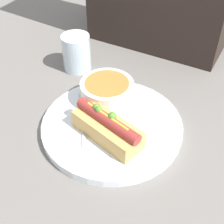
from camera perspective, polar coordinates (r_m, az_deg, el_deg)
name	(u,v)px	position (r m, az deg, el deg)	size (l,w,h in m)	color
ground_plane	(112,129)	(0.65, 0.00, -3.06)	(4.00, 4.00, 0.00)	slate
dinner_plate	(112,126)	(0.64, 0.00, -2.53)	(0.29, 0.29, 0.02)	white
hot_dog	(107,127)	(0.60, -0.85, -2.79)	(0.15, 0.09, 0.06)	tan
soup_bowl	(107,91)	(0.68, -0.91, 3.86)	(0.12, 0.12, 0.05)	silver
spoon	(84,105)	(0.68, -5.08, 1.35)	(0.10, 0.15, 0.01)	#B7B7BC
drinking_glass	(77,53)	(0.80, -6.51, 10.73)	(0.07, 0.07, 0.09)	silver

